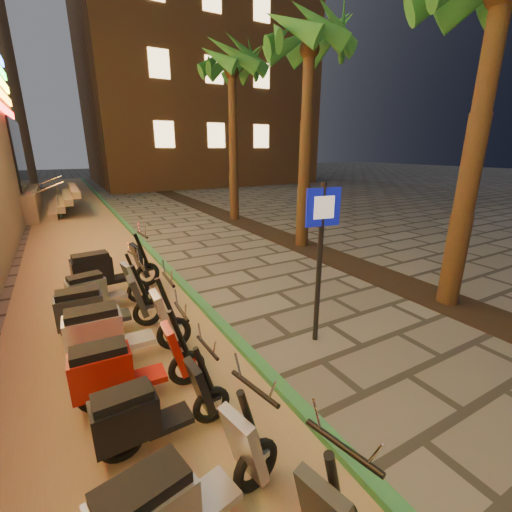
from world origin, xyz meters
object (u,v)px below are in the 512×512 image
scooter_5 (178,501)px  scooter_11 (107,271)px  scooter_8 (115,331)px  scooter_10 (100,290)px  scooter_9 (97,309)px  scooter_6 (149,413)px  pedestrian_sign (321,243)px  scooter_7 (124,369)px

scooter_5 → scooter_11: scooter_11 is taller
scooter_8 → scooter_10: size_ratio=1.14×
scooter_10 → scooter_9: bearing=-109.7°
scooter_6 → scooter_9: scooter_9 is taller
pedestrian_sign → scooter_10: (-2.96, 2.82, -1.20)m
scooter_10 → scooter_8: bearing=-101.4°
scooter_11 → pedestrian_sign: bearing=-59.1°
scooter_6 → scooter_7: size_ratio=0.91×
pedestrian_sign → scooter_10: size_ratio=1.68×
scooter_5 → scooter_7: 1.93m
scooter_6 → scooter_9: (-0.21, 2.73, 0.06)m
scooter_9 → scooter_11: 1.83m
scooter_9 → scooter_11: size_ratio=0.91×
scooter_7 → scooter_8: 0.92m
scooter_6 → scooter_8: size_ratio=0.84×
scooter_10 → pedestrian_sign: bearing=-55.2°
scooter_9 → scooter_11: bearing=80.0°
pedestrian_sign → scooter_8: size_ratio=1.47×
scooter_6 → scooter_8: (-0.07, 1.75, 0.09)m
pedestrian_sign → scooter_7: (-2.99, -0.01, -1.18)m
scooter_6 → scooter_11: scooter_11 is taller
scooter_5 → scooter_10: (-0.05, 4.76, -0.04)m
pedestrian_sign → scooter_10: 4.27m
scooter_10 → scooter_6: bearing=-100.4°
scooter_9 → scooter_8: bearing=-80.3°
pedestrian_sign → scooter_7: 3.21m
scooter_5 → scooter_8: (-0.04, 2.84, 0.03)m
scooter_6 → scooter_10: bearing=88.8°
scooter_7 → scooter_9: (-0.11, 1.89, 0.02)m
pedestrian_sign → scooter_5: pedestrian_sign is taller
pedestrian_sign → scooter_9: pedestrian_sign is taller
scooter_10 → scooter_11: scooter_11 is taller
scooter_9 → scooter_11: (0.36, 1.79, 0.04)m
scooter_6 → pedestrian_sign: bearing=14.0°
scooter_5 → scooter_6: (0.02, 1.09, -0.06)m
scooter_6 → scooter_7: 0.84m
scooter_10 → scooter_5: bearing=-101.0°
scooter_6 → scooter_11: (0.16, 4.52, 0.10)m
pedestrian_sign → scooter_8: 3.29m
pedestrian_sign → scooter_7: bearing=-171.2°
scooter_11 → scooter_5: bearing=-97.6°
scooter_7 → pedestrian_sign: bearing=2.3°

